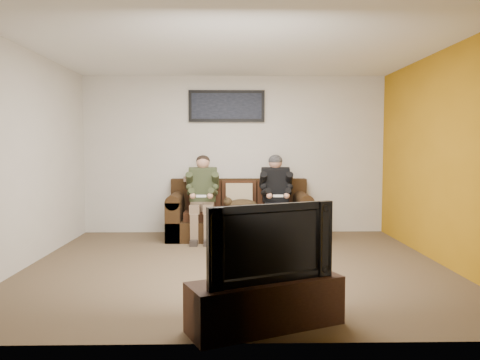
{
  "coord_description": "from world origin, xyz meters",
  "views": [
    {
      "loc": [
        -0.07,
        -5.55,
        1.42
      ],
      "look_at": [
        0.07,
        1.2,
        0.95
      ],
      "focal_mm": 35.0,
      "sensor_mm": 36.0,
      "label": 1
    }
  ],
  "objects_px": {
    "person_right": "(276,192)",
    "cat": "(241,205)",
    "sofa": "(239,215)",
    "tv_stand": "(266,304)",
    "framed_poster": "(227,106)",
    "television": "(266,241)",
    "person_left": "(202,192)"
  },
  "relations": [
    {
      "from": "person_left",
      "to": "framed_poster",
      "type": "distance_m",
      "value": 1.53
    },
    {
      "from": "framed_poster",
      "to": "tv_stand",
      "type": "height_order",
      "value": "framed_poster"
    },
    {
      "from": "sofa",
      "to": "person_left",
      "type": "relative_size",
      "value": 1.71
    },
    {
      "from": "sofa",
      "to": "tv_stand",
      "type": "bearing_deg",
      "value": -87.91
    },
    {
      "from": "sofa",
      "to": "cat",
      "type": "distance_m",
      "value": 0.33
    },
    {
      "from": "television",
      "to": "cat",
      "type": "bearing_deg",
      "value": 68.42
    },
    {
      "from": "person_left",
      "to": "tv_stand",
      "type": "relative_size",
      "value": 1.05
    },
    {
      "from": "person_right",
      "to": "cat",
      "type": "height_order",
      "value": "person_right"
    },
    {
      "from": "framed_poster",
      "to": "person_right",
      "type": "bearing_deg",
      "value": -36.58
    },
    {
      "from": "person_left",
      "to": "television",
      "type": "distance_m",
      "value": 3.66
    },
    {
      "from": "sofa",
      "to": "person_right",
      "type": "height_order",
      "value": "person_right"
    },
    {
      "from": "sofa",
      "to": "person_right",
      "type": "bearing_deg",
      "value": -17.97
    },
    {
      "from": "framed_poster",
      "to": "person_left",
      "type": "bearing_deg",
      "value": -122.93
    },
    {
      "from": "person_right",
      "to": "framed_poster",
      "type": "bearing_deg",
      "value": 143.42
    },
    {
      "from": "cat",
      "to": "framed_poster",
      "type": "height_order",
      "value": "framed_poster"
    },
    {
      "from": "tv_stand",
      "to": "television",
      "type": "xyz_separation_m",
      "value": [
        0.0,
        0.0,
        0.5
      ]
    },
    {
      "from": "tv_stand",
      "to": "cat",
      "type": "bearing_deg",
      "value": 68.42
    },
    {
      "from": "tv_stand",
      "to": "sofa",
      "type": "bearing_deg",
      "value": 68.62
    },
    {
      "from": "person_right",
      "to": "framed_poster",
      "type": "distance_m",
      "value": 1.67
    },
    {
      "from": "person_left",
      "to": "television",
      "type": "bearing_deg",
      "value": -78.85
    },
    {
      "from": "person_right",
      "to": "person_left",
      "type": "bearing_deg",
      "value": -179.98
    },
    {
      "from": "framed_poster",
      "to": "television",
      "type": "bearing_deg",
      "value": -85.37
    },
    {
      "from": "cat",
      "to": "framed_poster",
      "type": "bearing_deg",
      "value": 108.75
    },
    {
      "from": "tv_stand",
      "to": "person_left",
      "type": "bearing_deg",
      "value": 77.68
    },
    {
      "from": "person_left",
      "to": "framed_poster",
      "type": "bearing_deg",
      "value": 57.07
    },
    {
      "from": "television",
      "to": "person_left",
      "type": "bearing_deg",
      "value": 77.68
    },
    {
      "from": "framed_poster",
      "to": "television",
      "type": "xyz_separation_m",
      "value": [
        0.34,
        -4.17,
        -1.41
      ]
    },
    {
      "from": "cat",
      "to": "person_right",
      "type": "bearing_deg",
      "value": 8.38
    },
    {
      "from": "television",
      "to": "person_right",
      "type": "bearing_deg",
      "value": 59.66
    },
    {
      "from": "person_left",
      "to": "cat",
      "type": "relative_size",
      "value": 1.97
    },
    {
      "from": "person_right",
      "to": "television",
      "type": "xyz_separation_m",
      "value": [
        -0.43,
        -3.59,
        -0.04
      ]
    },
    {
      "from": "sofa",
      "to": "cat",
      "type": "height_order",
      "value": "sofa"
    }
  ]
}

